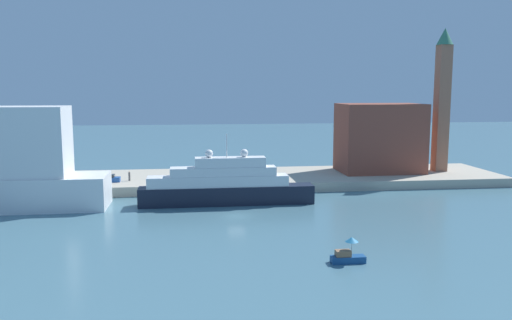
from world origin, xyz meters
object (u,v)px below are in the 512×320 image
(small_motorboat, at_px, (348,254))
(bell_tower, at_px, (442,96))
(mooring_bollard, at_px, (228,182))
(person_figure, at_px, (129,176))
(large_yacht, at_px, (225,186))
(work_barge, at_px, (67,202))
(harbor_building, at_px, (380,138))
(parked_car, at_px, (109,179))

(small_motorboat, bearing_deg, bell_tower, 54.63)
(mooring_bollard, bearing_deg, person_figure, 163.34)
(large_yacht, bearing_deg, mooring_bollard, 82.83)
(work_barge, bearing_deg, small_motorboat, -41.68)
(harbor_building, relative_size, parked_car, 4.09)
(work_barge, height_order, bell_tower, bell_tower)
(large_yacht, relative_size, work_barge, 4.41)
(bell_tower, relative_size, person_figure, 16.14)
(work_barge, distance_m, parked_car, 12.29)
(small_motorboat, xyz_separation_m, bell_tower, (34.50, 48.61, 16.31))
(bell_tower, distance_m, person_figure, 64.49)
(harbor_building, bearing_deg, person_figure, -174.45)
(work_barge, xyz_separation_m, bell_tower, (71.37, 15.78, 16.76))
(parked_car, bearing_deg, person_figure, 11.89)
(person_figure, bearing_deg, small_motorboat, -57.74)
(large_yacht, relative_size, harbor_building, 1.72)
(small_motorboat, distance_m, person_figure, 52.80)
(harbor_building, bearing_deg, large_yacht, -149.88)
(small_motorboat, xyz_separation_m, parked_car, (-31.80, 43.86, 1.42))
(work_barge, relative_size, mooring_bollard, 8.23)
(large_yacht, relative_size, mooring_bollard, 36.27)
(bell_tower, distance_m, mooring_bollard, 48.11)
(parked_car, distance_m, person_figure, 3.72)
(person_figure, bearing_deg, mooring_bollard, -16.66)
(work_barge, bearing_deg, bell_tower, 12.47)
(bell_tower, height_order, parked_car, bell_tower)
(small_motorboat, relative_size, work_barge, 0.58)
(bell_tower, relative_size, mooring_bollard, 37.21)
(bell_tower, distance_m, parked_car, 68.12)
(bell_tower, bearing_deg, person_figure, -176.36)
(harbor_building, relative_size, bell_tower, 0.57)
(small_motorboat, relative_size, harbor_building, 0.23)
(large_yacht, distance_m, person_figure, 22.14)
(harbor_building, bearing_deg, bell_tower, -3.92)
(small_motorboat, height_order, person_figure, person_figure)
(work_barge, bearing_deg, large_yacht, -5.78)
(person_figure, bearing_deg, large_yacht, -40.52)
(work_barge, distance_m, mooring_bollard, 27.47)
(bell_tower, height_order, mooring_bollard, bell_tower)
(bell_tower, relative_size, parked_car, 7.20)
(harbor_building, height_order, bell_tower, bell_tower)
(work_barge, height_order, mooring_bollard, mooring_bollard)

